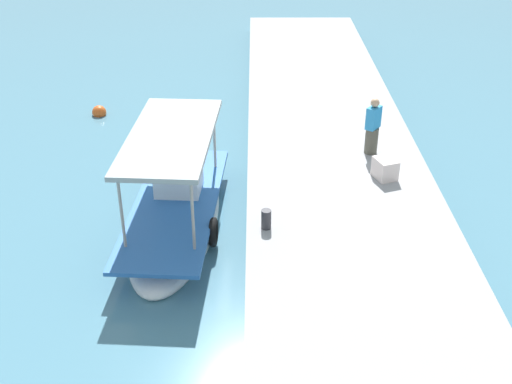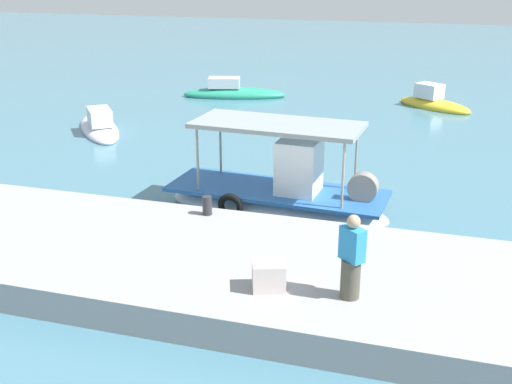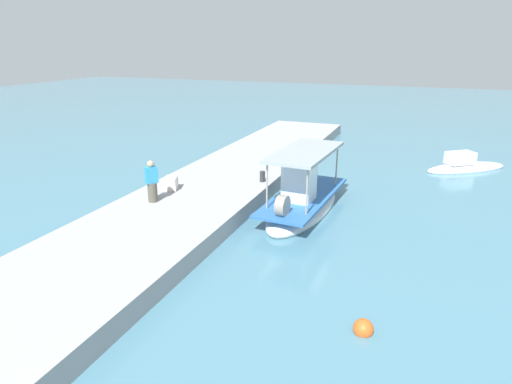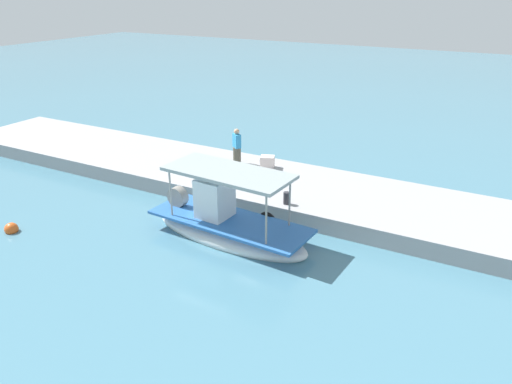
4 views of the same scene
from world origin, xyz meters
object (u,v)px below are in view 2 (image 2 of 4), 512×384
(fisherman_near_bollard, at_px, (351,261))
(moored_boat_near, at_px, (434,104))
(mooring_bollard, at_px, (207,205))
(moored_boat_far, at_px, (99,127))
(main_fishing_boat, at_px, (280,197))
(moored_boat_mid, at_px, (233,93))
(cargo_crate, at_px, (269,276))

(fisherman_near_bollard, relative_size, moored_boat_near, 0.41)
(fisherman_near_bollard, xyz_separation_m, mooring_bollard, (-4.11, 3.15, -0.52))
(fisherman_near_bollard, bearing_deg, moored_boat_far, 135.56)
(main_fishing_boat, xyz_separation_m, moored_boat_near, (3.69, 15.42, -0.29))
(mooring_bollard, height_order, moored_boat_mid, mooring_bollard)
(moored_boat_mid, height_order, moored_boat_far, moored_boat_far)
(mooring_bollard, bearing_deg, cargo_crate, -52.29)
(fisherman_near_bollard, bearing_deg, mooring_bollard, 142.53)
(main_fishing_boat, bearing_deg, moored_boat_mid, 113.29)
(main_fishing_boat, distance_m, moored_boat_mid, 16.35)
(mooring_bollard, relative_size, moored_boat_near, 0.12)
(moored_boat_mid, distance_m, moored_boat_far, 8.87)
(fisherman_near_bollard, height_order, moored_boat_mid, fisherman_near_bollard)
(moored_boat_far, bearing_deg, moored_boat_near, 33.26)
(mooring_bollard, height_order, cargo_crate, cargo_crate)
(cargo_crate, distance_m, moored_boat_mid, 22.00)
(cargo_crate, bearing_deg, mooring_bollard, 127.71)
(cargo_crate, bearing_deg, main_fishing_boat, 102.50)
(main_fishing_boat, relative_size, moored_boat_near, 1.59)
(mooring_bollard, relative_size, moored_boat_mid, 0.09)
(cargo_crate, relative_size, moored_boat_near, 0.16)
(main_fishing_boat, xyz_separation_m, moored_boat_far, (-9.59, 6.71, -0.31))
(moored_boat_mid, bearing_deg, moored_boat_near, 2.25)
(moored_boat_far, bearing_deg, cargo_crate, -48.62)
(mooring_bollard, distance_m, moored_boat_near, 18.41)
(moored_boat_near, bearing_deg, cargo_crate, -96.66)
(moored_boat_near, distance_m, moored_boat_mid, 10.16)
(cargo_crate, bearing_deg, moored_boat_near, 83.34)
(mooring_bollard, height_order, moored_boat_near, mooring_bollard)
(moored_boat_near, bearing_deg, fisherman_near_bollard, -92.41)
(mooring_bollard, xyz_separation_m, moored_boat_far, (-8.29, 9.00, -0.77))
(moored_boat_far, bearing_deg, fisherman_near_bollard, -44.44)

